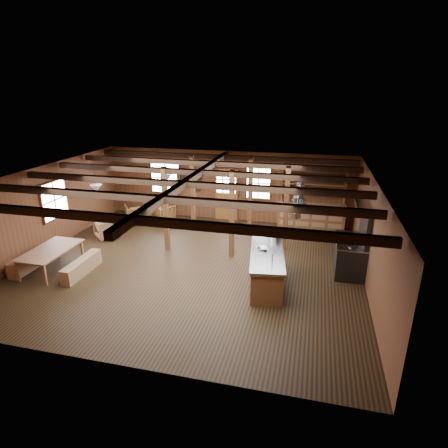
{
  "coord_description": "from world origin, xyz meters",
  "views": [
    {
      "loc": [
        3.39,
        -9.78,
        5.11
      ],
      "look_at": [
        0.86,
        0.57,
        1.23
      ],
      "focal_mm": 30.0,
      "sensor_mm": 36.0,
      "label": 1
    }
  ],
  "objects_px": {
    "kitchen_island": "(267,268)",
    "armchair_b": "(163,213)",
    "armchair_c": "(107,228)",
    "commercial_range": "(352,251)",
    "dining_table": "(53,260)",
    "armchair_a": "(137,214)"
  },
  "relations": [
    {
      "from": "dining_table",
      "to": "armchair_c",
      "type": "height_order",
      "value": "armchair_c"
    },
    {
      "from": "kitchen_island",
      "to": "armchair_b",
      "type": "height_order",
      "value": "kitchen_island"
    },
    {
      "from": "dining_table",
      "to": "armchair_a",
      "type": "relative_size",
      "value": 2.27
    },
    {
      "from": "kitchen_island",
      "to": "armchair_b",
      "type": "bearing_deg",
      "value": 131.08
    },
    {
      "from": "kitchen_island",
      "to": "dining_table",
      "type": "bearing_deg",
      "value": 178.23
    },
    {
      "from": "dining_table",
      "to": "armchair_a",
      "type": "xyz_separation_m",
      "value": [
        0.54,
        4.4,
        0.05
      ]
    },
    {
      "from": "commercial_range",
      "to": "armchair_a",
      "type": "distance_m",
      "value": 8.35
    },
    {
      "from": "armchair_b",
      "to": "armchair_c",
      "type": "xyz_separation_m",
      "value": [
        -1.29,
        -2.08,
        0.0
      ]
    },
    {
      "from": "kitchen_island",
      "to": "armchair_c",
      "type": "xyz_separation_m",
      "value": [
        -6.03,
        2.03,
        -0.12
      ]
    },
    {
      "from": "armchair_b",
      "to": "armchair_c",
      "type": "relative_size",
      "value": 0.99
    },
    {
      "from": "armchair_a",
      "to": "armchair_c",
      "type": "distance_m",
      "value": 1.72
    },
    {
      "from": "dining_table",
      "to": "armchair_c",
      "type": "relative_size",
      "value": 2.42
    },
    {
      "from": "commercial_range",
      "to": "armchair_a",
      "type": "xyz_separation_m",
      "value": [
        -8.01,
        2.36,
        -0.28
      ]
    },
    {
      "from": "kitchen_island",
      "to": "commercial_range",
      "type": "bearing_deg",
      "value": 22.35
    },
    {
      "from": "dining_table",
      "to": "armchair_a",
      "type": "bearing_deg",
      "value": -6.71
    },
    {
      "from": "commercial_range",
      "to": "dining_table",
      "type": "height_order",
      "value": "commercial_range"
    },
    {
      "from": "commercial_range",
      "to": "dining_table",
      "type": "relative_size",
      "value": 1.09
    },
    {
      "from": "commercial_range",
      "to": "armchair_b",
      "type": "bearing_deg",
      "value": 158.65
    },
    {
      "from": "armchair_a",
      "to": "armchair_c",
      "type": "relative_size",
      "value": 1.07
    },
    {
      "from": "armchair_b",
      "to": "kitchen_island",
      "type": "bearing_deg",
      "value": 169.92
    },
    {
      "from": "commercial_range",
      "to": "dining_table",
      "type": "distance_m",
      "value": 8.79
    },
    {
      "from": "armchair_b",
      "to": "armchair_c",
      "type": "bearing_deg",
      "value": 89.09
    }
  ]
}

